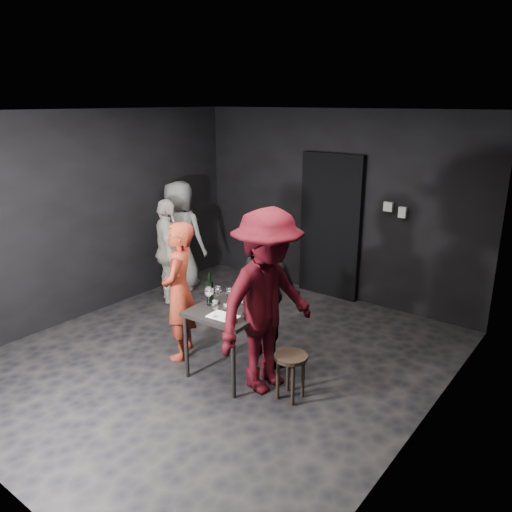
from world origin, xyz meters
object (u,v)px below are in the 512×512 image
Objects in this scene: woman_black at (271,286)px; breadstick_cup at (232,309)px; hand_truck at (261,269)px; stool at (291,364)px; tasting_table at (229,318)px; server_red at (179,288)px; bystander_cream at (168,251)px; bystander_grey at (180,230)px; wine_bottle at (210,291)px; man_maroon at (267,280)px.

woman_black is 5.69× the size of breadstick_cup.
stool is at bearing -63.06° from hand_truck.
tasting_table is 0.46× the size of server_red.
bystander_grey reaches higher than bystander_cream.
woman_black is at bearing 82.15° from tasting_table.
bystander_cream is 2.58m from breadstick_cup.
hand_truck is at bearing 120.38° from tasting_table.
bystander_grey is at bearing -146.84° from hand_truck.
tasting_table is 1.60× the size of stool.
wine_bottle is 0.57m from breadstick_cup.
wine_bottle is (1.16, -2.44, 0.67)m from hand_truck.
server_red is at bearing 121.76° from bystander_grey.
woman_black is at bearing 99.60° from breadstick_cup.
tasting_table is 0.81m from stool.
bystander_grey is at bearing 143.15° from wine_bottle.
bystander_cream is (-2.03, 1.03, 0.10)m from tasting_table.
tasting_table is at bearing -5.75° from wine_bottle.
hand_truck is 1.46× the size of tasting_table.
wine_bottle is at bearing 154.34° from breadstick_cup.
hand_truck is 3.32× the size of wine_bottle.
man_maroon is 2.69m from bystander_cream.
tasting_table is at bearing 132.38° from bystander_grey.
wine_bottle reaches higher than breadstick_cup.
woman_black is 2.15m from bystander_cream.
wine_bottle is (0.42, 0.04, 0.06)m from server_red.
stool is 1.02m from woman_black.
bystander_grey is at bearing 145.23° from breadstick_cup.
server_red is 0.71× the size of man_maroon.
server_red is 0.88× the size of bystander_grey.
bystander_grey reaches higher than tasting_table.
woman_black is 1.12× the size of bystander_cream.
woman_black is (1.53, -1.86, 0.63)m from hand_truck.
hand_truck is at bearing 165.81° from server_red.
bystander_cream is at bearing 153.04° from tasting_table.
bystander_grey is at bearing 1.57° from woman_black.
stool is at bearing 139.71° from bystander_grey.
woman_black reaches higher than tasting_table.
wine_bottle is (2.00, -1.50, -0.05)m from bystander_grey.
server_red is at bearing 100.56° from man_maroon.
stool is 1.17m from wine_bottle.
woman_black is at bearing 40.00° from man_maroon.
man_maroon is 0.44m from breadstick_cup.
wine_bottle is (-0.74, -0.02, -0.27)m from man_maroon.
stool is at bearing -0.75° from wine_bottle.
server_red is 4.95× the size of wine_bottle.
tasting_table is 2.28× the size of wine_bottle.
tasting_table reaches higher than stool.
man_maroon is at bearing 6.26° from tasting_table.
tasting_table is 2.77m from bystander_grey.
bystander_cream is at bearing 104.25° from bystander_grey.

